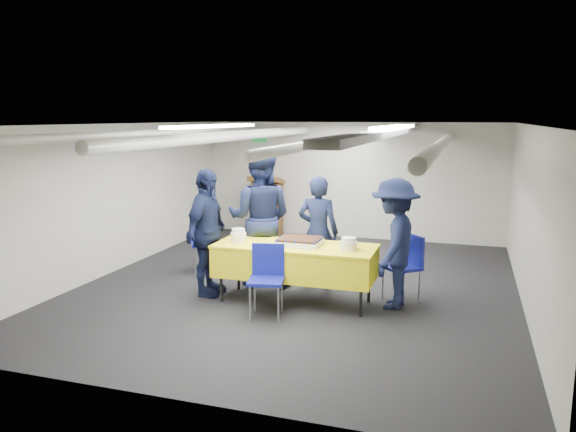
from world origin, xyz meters
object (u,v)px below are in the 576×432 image
object	(u,v)px
chair_right	(407,261)
sailor_d	(394,243)
serving_table	(295,261)
chair_left	(204,237)
chair_near	(267,272)
sailor_a	(318,232)
sailor_b	(260,218)
podium	(267,207)
sailor_c	(207,233)
sheet_cake	(300,241)

from	to	relation	value
chair_right	sailor_d	bearing A→B (deg)	-111.37
serving_table	chair_left	distance (m)	2.12
chair_near	chair_left	bearing A→B (deg)	135.57
sailor_a	sailor_b	distance (m)	0.85
serving_table	sailor_b	xyz separation A→B (m)	(-0.71, 0.60, 0.42)
chair_right	sailor_b	size ratio (longest dim) A/B	0.44
chair_near	sailor_b	xyz separation A→B (m)	(-0.52, 1.14, 0.45)
podium	sailor_c	distance (m)	3.85
podium	sheet_cake	bearing A→B (deg)	-64.12
podium	chair_right	size ratio (longest dim) A/B	1.44
sheet_cake	sailor_b	size ratio (longest dim) A/B	0.29
chair_right	sailor_c	xyz separation A→B (m)	(-2.61, -0.62, 0.33)
chair_left	sailor_d	world-z (taller)	sailor_d
chair_left	sailor_d	size ratio (longest dim) A/B	0.52
podium	chair_left	size ratio (longest dim) A/B	1.44
chair_right	sailor_d	world-z (taller)	sailor_d
chair_near	sailor_d	world-z (taller)	sailor_d
sheet_cake	chair_left	size ratio (longest dim) A/B	0.65
sailor_b	chair_right	bearing A→B (deg)	171.37
chair_near	sailor_b	bearing A→B (deg)	114.57
serving_table	sheet_cake	size ratio (longest dim) A/B	3.72
sailor_d	sailor_b	bearing A→B (deg)	-96.06
podium	sailor_d	bearing A→B (deg)	-49.67
sailor_d	chair_left	bearing A→B (deg)	-100.50
sheet_cake	chair_near	distance (m)	0.68
sheet_cake	sailor_b	distance (m)	0.98
serving_table	chair_near	distance (m)	0.58
podium	sailor_c	xyz separation A→B (m)	(0.53, -3.81, 0.25)
sheet_cake	sailor_d	world-z (taller)	sailor_d
serving_table	sailor_c	bearing A→B (deg)	-177.47
chair_left	sailor_b	size ratio (longest dim) A/B	0.44
serving_table	sailor_c	xyz separation A→B (m)	(-1.23, -0.05, 0.31)
podium	chair_near	xyz separation A→B (m)	(1.57, -4.30, -0.08)
serving_table	chair_right	size ratio (longest dim) A/B	2.40
serving_table	chair_near	xyz separation A→B (m)	(-0.19, -0.54, -0.03)
sheet_cake	chair_left	bearing A→B (deg)	150.95
chair_left	sailor_b	world-z (taller)	sailor_b
chair_left	sailor_d	bearing A→B (deg)	-15.36
serving_table	sailor_d	size ratio (longest dim) A/B	1.26
serving_table	podium	bearing A→B (deg)	115.09
podium	sailor_d	distance (m)	4.64
sailor_b	sailor_d	world-z (taller)	sailor_b
sheet_cake	sailor_b	xyz separation A→B (m)	(-0.77, 0.58, 0.16)
podium	sailor_a	size ratio (longest dim) A/B	0.78
chair_left	sheet_cake	bearing A→B (deg)	-29.05
sheet_cake	chair_near	bearing A→B (deg)	-113.61
serving_table	sailor_d	xyz separation A→B (m)	(1.24, 0.22, 0.27)
chair_near	chair_right	size ratio (longest dim) A/B	1.00
sailor_a	sailor_b	bearing A→B (deg)	10.22
sailor_c	podium	bearing A→B (deg)	7.69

